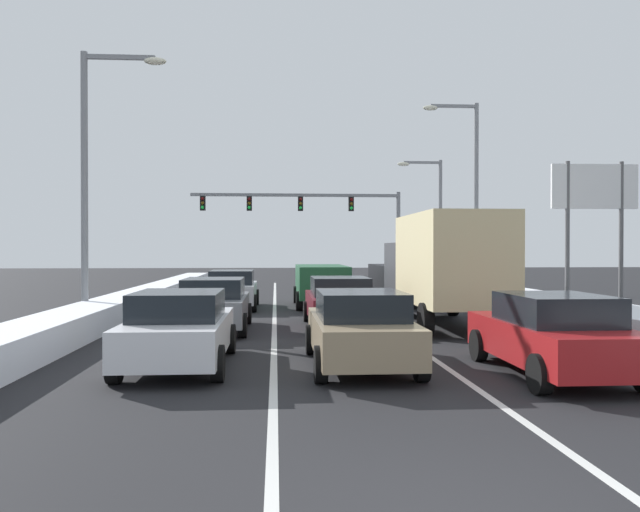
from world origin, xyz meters
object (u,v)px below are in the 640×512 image
at_px(sedan_red_right_lane_nearest, 553,334).
at_px(street_lamp_left_mid, 96,162).
at_px(sedan_tan_center_lane_nearest, 360,328).
at_px(sedan_white_left_lane_nearest, 179,329).
at_px(suv_black_right_lane_third, 400,281).
at_px(sedan_silver_left_lane_third, 232,289).
at_px(street_lamp_right_mid, 434,211).
at_px(traffic_light_gantry, 320,211).
at_px(roadside_sign_right, 594,203).
at_px(street_lamp_right_near, 469,183).
at_px(suv_green_center_lane_third, 321,282).
at_px(sedan_maroon_center_lane_second, 339,302).
at_px(sedan_gray_left_lane_second, 214,304).
at_px(box_truck_right_lane_second, 444,264).

height_order(sedan_red_right_lane_nearest, street_lamp_left_mid, street_lamp_left_mid).
xyz_separation_m(sedan_tan_center_lane_nearest, sedan_white_left_lane_nearest, (-3.58, 0.20, 0.00)).
bearing_deg(suv_black_right_lane_third, sedan_silver_left_lane_third, -169.56).
bearing_deg(street_lamp_right_mid, traffic_light_gantry, 138.61).
relative_size(sedan_tan_center_lane_nearest, roadside_sign_right, 0.82).
relative_size(street_lamp_right_near, roadside_sign_right, 1.68).
bearing_deg(suv_black_right_lane_third, roadside_sign_right, -34.97).
bearing_deg(suv_green_center_lane_third, street_lamp_right_near, 26.06).
relative_size(sedan_maroon_center_lane_second, traffic_light_gantry, 0.32).
xyz_separation_m(traffic_light_gantry, street_lamp_left_mid, (-8.61, -22.05, 0.19)).
relative_size(sedan_gray_left_lane_second, street_lamp_left_mid, 0.53).
height_order(suv_green_center_lane_third, traffic_light_gantry, traffic_light_gantry).
bearing_deg(box_truck_right_lane_second, suv_black_right_lane_third, 89.15).
relative_size(sedan_white_left_lane_nearest, sedan_silver_left_lane_third, 1.00).
xyz_separation_m(sedan_maroon_center_lane_second, street_lamp_right_near, (7.22, 10.54, 4.68)).
bearing_deg(street_lamp_left_mid, sedan_red_right_lane_nearest, -39.90).
distance_m(sedan_tan_center_lane_nearest, roadside_sign_right, 14.09).
bearing_deg(box_truck_right_lane_second, suv_green_center_lane_third, 115.27).
distance_m(sedan_red_right_lane_nearest, roadside_sign_right, 12.86).
bearing_deg(roadside_sign_right, traffic_light_gantry, 112.63).
relative_size(suv_black_right_lane_third, street_lamp_right_mid, 0.65).
distance_m(sedan_red_right_lane_nearest, suv_black_right_lane_third, 15.09).
bearing_deg(traffic_light_gantry, sedan_gray_left_lane_second, -101.10).
height_order(sedan_red_right_lane_nearest, sedan_white_left_lane_nearest, same).
distance_m(sedan_maroon_center_lane_second, street_lamp_right_near, 13.60).
relative_size(suv_green_center_lane_third, sedan_gray_left_lane_second, 1.09).
distance_m(suv_green_center_lane_third, traffic_light_gantry, 17.05).
relative_size(sedan_red_right_lane_nearest, suv_black_right_lane_third, 0.92).
height_order(sedan_maroon_center_lane_second, traffic_light_gantry, traffic_light_gantry).
distance_m(suv_black_right_lane_third, traffic_light_gantry, 16.59).
bearing_deg(sedan_silver_left_lane_third, sedan_tan_center_lane_nearest, -75.10).
height_order(sedan_silver_left_lane_third, street_lamp_right_near, street_lamp_right_near).
xyz_separation_m(box_truck_right_lane_second, sedan_maroon_center_lane_second, (-3.20, -0.11, -1.14)).
height_order(sedan_tan_center_lane_nearest, sedan_silver_left_lane_third, same).
xyz_separation_m(suv_black_right_lane_third, sedan_gray_left_lane_second, (-6.97, -8.15, -0.25)).
distance_m(sedan_tan_center_lane_nearest, traffic_light_gantry, 30.26).
height_order(sedan_red_right_lane_nearest, sedan_gray_left_lane_second, same).
xyz_separation_m(sedan_gray_left_lane_second, roadside_sign_right, (13.21, 3.79, 3.25)).
height_order(sedan_maroon_center_lane_second, sedan_white_left_lane_nearest, same).
bearing_deg(street_lamp_right_near, street_lamp_right_mid, 88.64).
height_order(box_truck_right_lane_second, sedan_white_left_lane_nearest, box_truck_right_lane_second).
xyz_separation_m(street_lamp_right_near, roadside_sign_right, (2.33, -7.32, -1.42)).
relative_size(sedan_maroon_center_lane_second, sedan_white_left_lane_nearest, 1.00).
distance_m(sedan_red_right_lane_nearest, street_lamp_right_near, 19.06).
bearing_deg(suv_black_right_lane_third, sedan_gray_left_lane_second, -130.55).
xyz_separation_m(suv_black_right_lane_third, suv_green_center_lane_third, (-3.36, -0.60, 0.00)).
height_order(sedan_tan_center_lane_nearest, sedan_gray_left_lane_second, same).
xyz_separation_m(sedan_silver_left_lane_third, roadside_sign_right, (13.16, -3.09, 3.25)).
distance_m(sedan_white_left_lane_nearest, sedan_silver_left_lane_third, 12.50).
bearing_deg(suv_black_right_lane_third, street_lamp_right_mid, 68.58).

